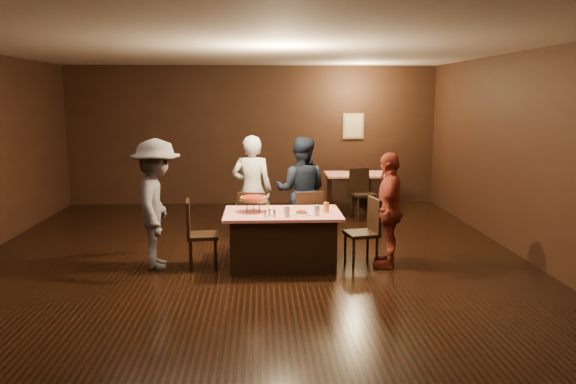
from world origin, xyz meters
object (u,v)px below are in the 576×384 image
object	(u,v)px
main_table	(282,239)
chair_back_far	(352,183)
pizza_stand	(253,199)
chair_far_right	(307,221)
chair_back_near	(363,193)
glass_amber	(326,207)
diner_grey_knit	(157,204)
diner_white_jacket	(252,190)
glass_front_right	(317,211)
chair_far_left	(254,221)
chair_end_left	(203,234)
chair_end_right	(361,232)
back_table	(357,192)
plate_empty	(321,209)
diner_red_shirt	(389,210)
glass_front_left	(287,212)
diner_navy_hoodie	(301,191)

from	to	relation	value
main_table	chair_back_far	xyz separation A→B (m)	(1.70, 4.46, 0.09)
pizza_stand	chair_far_right	bearing A→B (deg)	41.19
main_table	chair_back_near	xyz separation A→B (m)	(1.70, 3.16, 0.09)
glass_amber	chair_far_right	bearing A→B (deg)	104.04
chair_far_right	diner_grey_knit	bearing A→B (deg)	11.02
chair_back_near	pizza_stand	xyz separation A→B (m)	(-2.10, -3.11, 0.48)
diner_white_jacket	glass_front_right	world-z (taller)	diner_white_jacket
chair_far_left	chair_end_left	world-z (taller)	same
chair_end_right	pizza_stand	bearing A→B (deg)	-102.96
back_table	pizza_stand	world-z (taller)	pizza_stand
chair_back_far	diner_grey_knit	world-z (taller)	diner_grey_knit
plate_empty	diner_grey_knit	bearing A→B (deg)	-177.53
diner_white_jacket	plate_empty	distance (m)	1.46
diner_red_shirt	glass_front_left	distance (m)	1.43
back_table	glass_front_left	size ratio (longest dim) A/B	9.29
chair_end_left	chair_back_far	xyz separation A→B (m)	(2.80, 4.46, 0.00)
chair_back_far	chair_back_near	bearing A→B (deg)	93.17
chair_far_right	glass_amber	world-z (taller)	chair_far_right
chair_end_left	chair_end_right	world-z (taller)	same
diner_red_shirt	plate_empty	distance (m)	0.94
chair_far_left	glass_front_right	distance (m)	1.36
diner_navy_hoodie	diner_white_jacket	bearing A→B (deg)	10.31
main_table	chair_far_right	xyz separation A→B (m)	(0.40, 0.75, 0.09)
chair_far_left	diner_navy_hoodie	world-z (taller)	diner_navy_hoodie
chair_far_left	glass_amber	bearing A→B (deg)	150.86
chair_far_left	glass_front_left	bearing A→B (deg)	122.71
chair_end_left	chair_back_near	bearing A→B (deg)	-47.53
plate_empty	glass_front_left	world-z (taller)	glass_front_left
pizza_stand	chair_end_left	bearing A→B (deg)	-175.91
chair_back_far	pizza_stand	distance (m)	4.90
chair_back_near	chair_back_far	world-z (taller)	same
glass_amber	plate_empty	bearing A→B (deg)	104.04
diner_grey_knit	chair_far_right	bearing A→B (deg)	-77.63
plate_empty	glass_front_left	xyz separation A→B (m)	(-0.50, -0.45, 0.06)
chair_end_left	chair_end_right	xyz separation A→B (m)	(2.20, 0.00, 0.00)
chair_back_near	glass_front_left	xyz separation A→B (m)	(-1.65, -3.46, 0.37)
diner_navy_hoodie	glass_front_right	xyz separation A→B (m)	(0.11, -1.46, -0.02)
chair_far_right	diner_red_shirt	size ratio (longest dim) A/B	0.59
diner_navy_hoodie	glass_front_left	bearing A→B (deg)	90.24
chair_far_left	pizza_stand	bearing A→B (deg)	99.52
glass_front_right	chair_far_left	bearing A→B (deg)	130.36
chair_end_right	diner_navy_hoodie	xyz separation A→B (m)	(-0.76, 1.21, 0.39)
chair_far_right	diner_red_shirt	distance (m)	1.38
back_table	pizza_stand	xyz separation A→B (m)	(-2.10, -3.81, 0.57)
chair_far_left	diner_navy_hoodie	xyz separation A→B (m)	(0.74, 0.46, 0.39)
chair_end_left	diner_navy_hoodie	distance (m)	1.93
chair_back_near	diner_white_jacket	bearing A→B (deg)	-152.36
chair_far_left	chair_far_right	world-z (taller)	same
diner_grey_knit	diner_white_jacket	bearing A→B (deg)	-53.37
pizza_stand	glass_front_right	size ratio (longest dim) A/B	2.71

